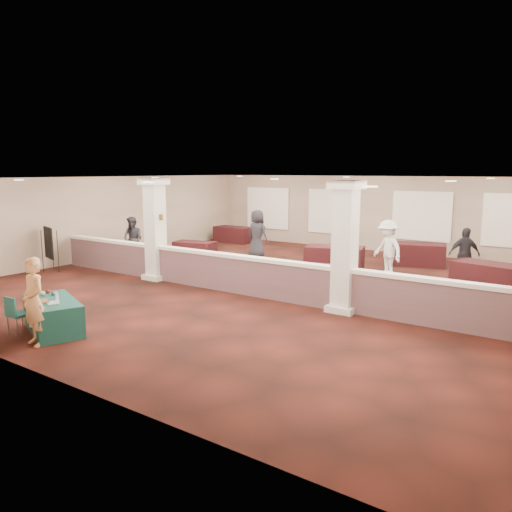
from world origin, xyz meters
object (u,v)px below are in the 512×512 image
Objects in this scene: conf_chair_main at (41,320)px; far_table_back_center at (334,258)px; far_table_front_right at (488,276)px; near_table at (53,316)px; woman at (34,302)px; far_table_back_left at (234,235)px; far_table_front_left at (195,250)px; far_table_back_right at (417,254)px; easel_board at (49,243)px; conf_chair_side at (16,311)px; attendee_a at (133,239)px; attendee_c at (464,255)px; attendee_d at (257,234)px; attendee_b at (388,249)px; far_table_front_center at (315,277)px.

far_table_back_center is (1.46, 10.28, -0.08)m from conf_chair_main.
far_table_back_center reaches higher than far_table_front_right.
woman reaches higher than near_table.
far_table_back_left is at bearing 154.62° from far_table_back_center.
far_table_front_left is 8.47m from far_table_back_right.
far_table_front_right is (12.89, 5.74, -0.58)m from easel_board.
conf_chair_side is 10.53m from far_table_back_center.
near_table is 0.76m from conf_chair_side.
far_table_back_center is 7.59m from attendee_a.
far_table_back_left is at bearing 128.80° from attendee_c.
attendee_c is at bearing 55.97° from conf_chair_side.
attendee_d is at bearing 103.02° from conf_chair_main.
attendee_b reaches higher than far_table_back_left.
far_table_front_right is (4.24, 2.70, 0.05)m from far_table_front_center.
attendee_b reaches higher than near_table.
attendee_a is (-7.75, -0.10, 0.51)m from far_table_front_center.
near_table is 1.00m from woman.
far_table_front_right is at bearing 50.78° from conf_chair_side.
conf_chair_main is 9.13m from attendee_a.
far_table_back_right is at bearing 93.17° from near_table.
easel_board is at bearing 147.92° from conf_chair_main.
far_table_back_left is at bearing 107.57° from far_table_front_left.
woman is 14.77m from far_table_back_left.
far_table_front_right is (6.49, 10.20, -0.49)m from woman.
near_table is 13.94m from far_table_back_left.
easel_board is 14.12m from far_table_front_right.
conf_chair_side is at bearing -126.71° from far_table_front_right.
woman is (0.48, -0.70, 0.54)m from near_table.
attendee_a is (0.00, -6.30, 0.48)m from far_table_back_left.
attendee_d is at bearing 175.10° from far_table_back_center.
far_table_back_right is (2.15, 2.40, 0.00)m from far_table_back_center.
attendee_b reaches higher than conf_chair_main.
conf_chair_main is 0.41× the size of far_table_back_center.
easel_board is at bearing -115.10° from far_table_front_left.
attendee_d is (-8.53, 0.50, 0.56)m from far_table_front_right.
attendee_b is (8.94, -3.50, 0.55)m from far_table_back_left.
far_table_back_right is 6.06m from attendee_d.
conf_chair_side is 0.44× the size of far_table_back_left.
attendee_c is (5.63, 10.96, -0.03)m from woman.
conf_chair_main reaches higher than far_table_back_center.
attendee_b reaches higher than far_table_front_left.
easel_board is 3.07m from attendee_a.
far_table_front_center is at bearing -171.64° from attendee_c.
conf_chair_main is at bearing -67.96° from far_table_back_left.
attendee_c is (5.63, 10.84, 0.36)m from conf_chair_main.
woman reaches higher than attendee_a.
far_table_front_right is 1.14× the size of attendee_c.
attendee_c is (-0.86, 0.76, 0.46)m from far_table_front_right.
woman reaches higher than far_table_back_right.
far_table_front_center is 0.87× the size of far_table_front_right.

